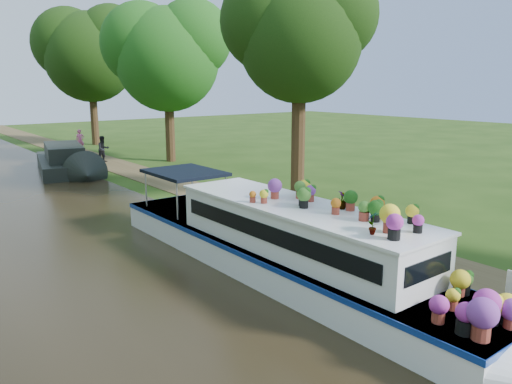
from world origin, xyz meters
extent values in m
plane|color=#213D0F|center=(0.00, 0.00, 0.00)|extent=(100.00, 100.00, 0.00)
cube|color=black|center=(-6.00, 0.00, 0.01)|extent=(10.00, 100.00, 0.02)
cube|color=#4D3F23|center=(1.20, 0.00, 0.01)|extent=(2.20, 100.00, 0.03)
cube|color=white|center=(-2.25, -2.69, 0.40)|extent=(2.20, 12.00, 0.75)
cube|color=navy|center=(-2.25, -2.69, 0.71)|extent=(2.24, 12.04, 0.12)
cube|color=white|center=(-2.25, -3.49, 1.29)|extent=(1.80, 7.00, 1.05)
cube|color=white|center=(-2.25, -3.49, 1.85)|extent=(1.90, 7.10, 0.06)
cube|color=black|center=(-1.34, -3.49, 1.37)|extent=(0.03, 6.40, 0.38)
cube|color=black|center=(-3.16, -3.49, 1.37)|extent=(0.03, 6.40, 0.38)
cube|color=black|center=(-2.25, 1.61, 1.92)|extent=(1.90, 2.40, 0.10)
imported|color=#174A13|center=(-2.71, -6.08, 2.10)|extent=(0.25, 0.17, 0.45)
imported|color=#174A13|center=(-1.72, -4.41, 2.08)|extent=(0.31, 0.31, 0.40)
cylinder|color=#332111|center=(3.80, 3.00, 2.27)|extent=(0.56, 0.56, 4.55)
sphere|color=black|center=(3.80, 3.00, 6.23)|extent=(4.80, 4.80, 4.80)
sphere|color=black|center=(4.76, 2.28, 7.19)|extent=(3.60, 3.60, 3.60)
sphere|color=black|center=(2.96, 3.84, 6.95)|extent=(3.84, 3.84, 3.84)
cylinder|color=#332111|center=(4.50, 15.00, 1.92)|extent=(0.56, 0.56, 3.85)
sphere|color=#174A13|center=(4.50, 15.00, 5.95)|extent=(6.00, 6.00, 6.00)
sphere|color=#174A13|center=(5.70, 14.10, 7.15)|extent=(4.50, 4.50, 4.50)
sphere|color=#174A13|center=(3.45, 16.05, 6.85)|extent=(4.80, 4.80, 4.80)
cylinder|color=#332111|center=(4.00, 26.00, 2.10)|extent=(0.56, 0.56, 4.20)
sphere|color=black|center=(4.00, 26.00, 6.51)|extent=(6.60, 6.60, 6.60)
sphere|color=black|center=(5.32, 25.01, 7.83)|extent=(4.95, 4.95, 4.95)
sphere|color=black|center=(2.85, 27.16, 7.50)|extent=(5.28, 5.28, 5.28)
cube|color=black|center=(-1.84, 15.44, 0.36)|extent=(3.60, 7.14, 0.68)
cube|color=black|center=(-1.84, 14.87, 1.10)|extent=(2.54, 4.26, 0.80)
cube|color=#B50C20|center=(0.45, -2.01, 0.05)|extent=(0.75, 0.69, 0.03)
cube|color=#B50C20|center=(0.45, -2.14, 0.58)|extent=(0.73, 0.52, 1.08)
cube|color=#B50C20|center=(0.45, -1.88, 0.58)|extent=(0.73, 0.52, 1.08)
cube|color=white|center=(0.45, -2.19, 0.63)|extent=(0.55, 0.37, 0.75)
imported|color=#C8528E|center=(1.59, 22.43, 0.79)|extent=(0.62, 0.48, 1.52)
imported|color=black|center=(1.08, 16.96, 0.81)|extent=(0.84, 0.70, 1.55)
imported|color=#2D5C1B|center=(-0.60, -1.37, 0.24)|extent=(0.45, 0.39, 0.48)
camera|label=1|loc=(-9.89, -11.73, 4.63)|focal=35.00mm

